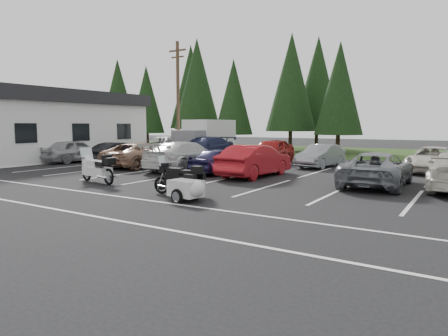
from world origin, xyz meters
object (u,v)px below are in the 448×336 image
at_px(box_truck, 202,138).
at_px(car_near_0, 75,151).
at_px(car_far_2, 271,151).
at_px(cargo_trailer, 186,191).
at_px(utility_pole, 178,97).
at_px(car_near_5, 255,161).
at_px(adventure_motorcycle, 178,176).
at_px(car_near_3, 186,156).
at_px(car_far_4, 433,160).
at_px(car_near_1, 120,153).
at_px(car_near_4, 222,160).
at_px(car_near_6, 377,169).
at_px(car_far_0, 161,147).
at_px(building, 25,126).
at_px(car_far_3, 321,156).
at_px(touring_motorcycle, 97,165).
at_px(car_near_2, 141,155).
at_px(car_far_1, 203,148).

xyz_separation_m(box_truck, car_near_0, (-4.49, -8.45, -0.69)).
height_order(car_far_2, cargo_trailer, car_far_2).
xyz_separation_m(utility_pole, car_near_5, (11.24, -8.14, -3.93)).
bearing_deg(adventure_motorcycle, car_near_3, 121.22).
bearing_deg(adventure_motorcycle, utility_pole, 124.01).
relative_size(car_far_2, cargo_trailer, 3.06).
bearing_deg(car_far_4, car_near_1, -158.19).
height_order(car_far_4, adventure_motorcycle, adventure_motorcycle).
height_order(car_near_4, car_near_6, car_near_6).
distance_m(car_near_4, car_far_0, 10.62).
bearing_deg(car_near_3, car_near_5, 174.91).
xyz_separation_m(building, car_near_1, (9.24, 0.60, -1.75)).
relative_size(car_near_1, car_near_3, 0.78).
distance_m(car_far_3, car_far_4, 5.90).
relative_size(car_near_4, car_far_2, 0.83).
relative_size(box_truck, car_near_0, 1.25).
height_order(touring_motorcycle, adventure_motorcycle, touring_motorcycle).
distance_m(car_near_2, car_near_3, 3.37).
distance_m(building, cargo_trailer, 21.56).
bearing_deg(building, car_near_5, -0.40).
bearing_deg(car_far_2, car_near_2, -138.05).
xyz_separation_m(car_far_3, cargo_trailer, (-0.19, -12.72, -0.32)).
bearing_deg(car_near_6, car_far_2, -40.12).
bearing_deg(building, car_near_6, -0.31).
height_order(utility_pole, touring_motorcycle, utility_pole).
xyz_separation_m(box_truck, car_far_4, (16.36, -2.08, -0.77)).
bearing_deg(car_far_3, cargo_trailer, -84.88).
distance_m(building, car_far_0, 10.08).
height_order(car_near_3, adventure_motorcycle, car_near_3).
xyz_separation_m(utility_pole, car_near_4, (9.18, -7.90, -4.02)).
xyz_separation_m(car_near_6, car_far_0, (-16.71, 5.83, 0.13)).
bearing_deg(car_near_2, car_near_5, 171.35).
bearing_deg(box_truck, car_near_1, -95.52).
height_order(car_near_5, car_near_6, car_near_5).
relative_size(car_far_2, car_far_4, 0.97).
distance_m(car_near_0, car_far_0, 6.23).
xyz_separation_m(utility_pole, car_near_0, (-2.49, -7.95, -3.93)).
xyz_separation_m(car_near_1, car_near_3, (5.47, -0.33, 0.10)).
height_order(car_near_0, car_near_4, car_near_0).
bearing_deg(car_near_0, adventure_motorcycle, 155.34).
bearing_deg(adventure_motorcycle, cargo_trailer, -43.63).
relative_size(car_far_1, car_far_4, 1.16).
bearing_deg(car_far_0, car_far_1, 7.62).
height_order(car_far_4, cargo_trailer, car_far_4).
xyz_separation_m(car_near_3, car_far_3, (5.79, 5.52, -0.12)).
bearing_deg(touring_motorcycle, car_far_0, 129.22).
xyz_separation_m(utility_pole, box_truck, (2.00, 0.50, -3.25)).
height_order(building, car_far_3, building).
height_order(car_near_0, car_far_1, car_far_1).
bearing_deg(touring_motorcycle, car_far_2, 87.82).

